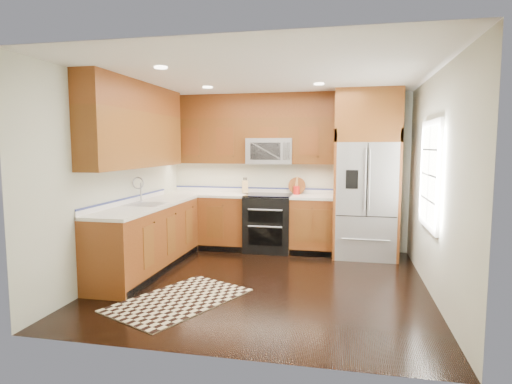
% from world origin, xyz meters
% --- Properties ---
extents(ground, '(4.00, 4.00, 0.00)m').
position_xyz_m(ground, '(0.00, 0.00, 0.00)').
color(ground, black).
rests_on(ground, ground).
extents(wall_back, '(4.00, 0.02, 2.60)m').
position_xyz_m(wall_back, '(0.00, 2.00, 1.30)').
color(wall_back, '#B8BBA8').
rests_on(wall_back, ground).
extents(wall_left, '(0.02, 4.00, 2.60)m').
position_xyz_m(wall_left, '(-2.00, 0.00, 1.30)').
color(wall_left, '#B8BBA8').
rests_on(wall_left, ground).
extents(wall_right, '(0.02, 4.00, 2.60)m').
position_xyz_m(wall_right, '(2.00, 0.00, 1.30)').
color(wall_right, '#B8BBA8').
rests_on(wall_right, ground).
extents(window, '(0.04, 1.10, 1.30)m').
position_xyz_m(window, '(1.98, 0.20, 1.40)').
color(window, white).
rests_on(window, ground).
extents(base_cabinets, '(2.85, 3.00, 0.90)m').
position_xyz_m(base_cabinets, '(-1.23, 0.90, 0.45)').
color(base_cabinets, brown).
rests_on(base_cabinets, ground).
extents(countertop, '(2.86, 3.01, 0.04)m').
position_xyz_m(countertop, '(-1.09, 1.01, 0.92)').
color(countertop, silver).
rests_on(countertop, base_cabinets).
extents(upper_cabinets, '(2.85, 3.00, 1.15)m').
position_xyz_m(upper_cabinets, '(-1.15, 1.09, 2.02)').
color(upper_cabinets, brown).
rests_on(upper_cabinets, ground).
extents(range, '(0.76, 0.67, 0.95)m').
position_xyz_m(range, '(-0.25, 1.67, 0.47)').
color(range, black).
rests_on(range, ground).
extents(microwave, '(0.76, 0.40, 0.42)m').
position_xyz_m(microwave, '(-0.25, 1.80, 1.66)').
color(microwave, '#B2B2B7').
rests_on(microwave, ground).
extents(refrigerator, '(0.98, 0.75, 2.60)m').
position_xyz_m(refrigerator, '(1.30, 1.63, 1.30)').
color(refrigerator, '#B2B2B7').
rests_on(refrigerator, ground).
extents(sink_faucet, '(0.54, 0.44, 0.37)m').
position_xyz_m(sink_faucet, '(-1.73, 0.23, 0.99)').
color(sink_faucet, '#B2B2B7').
rests_on(sink_faucet, countertop).
extents(rug, '(1.49, 1.79, 0.01)m').
position_xyz_m(rug, '(-0.83, -0.83, 0.01)').
color(rug, black).
rests_on(rug, ground).
extents(knife_block, '(0.13, 0.16, 0.27)m').
position_xyz_m(knife_block, '(-0.69, 1.82, 1.05)').
color(knife_block, tan).
rests_on(knife_block, countertop).
extents(utensil_crock, '(0.13, 0.13, 0.30)m').
position_xyz_m(utensil_crock, '(0.19, 1.82, 1.04)').
color(utensil_crock, red).
rests_on(utensil_crock, countertop).
extents(cutting_board, '(0.31, 0.31, 0.02)m').
position_xyz_m(cutting_board, '(0.19, 1.89, 0.95)').
color(cutting_board, brown).
rests_on(cutting_board, countertop).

